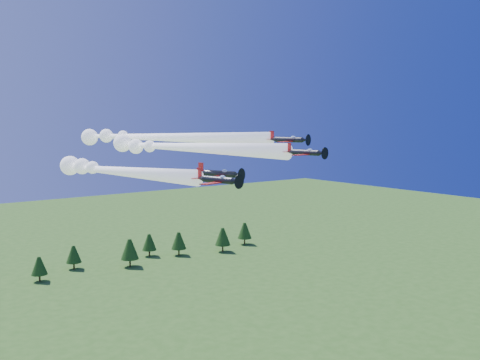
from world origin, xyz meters
TOP-DOWN VIEW (x-y plane):
  - plane_lead at (-2.31, 19.61)m, footprint 13.69×50.96m
  - plane_left at (-14.26, 21.64)m, footprint 15.18×42.76m
  - plane_right at (-0.56, 31.96)m, footprint 22.04×54.13m
  - plane_slot at (-0.44, 8.70)m, footprint 8.32×9.31m
  - treeline at (-4.26, 111.31)m, footprint 172.58×17.03m

SIDE VIEW (x-z plane):
  - treeline at x=-4.26m, z-range 0.59..12.27m
  - plane_slot at x=-0.44m, z-range 41.33..44.28m
  - plane_left at x=-14.26m, z-range 41.29..44.99m
  - plane_lead at x=-2.31m, z-range 45.25..48.95m
  - plane_right at x=-0.56m, z-range 46.79..50.49m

